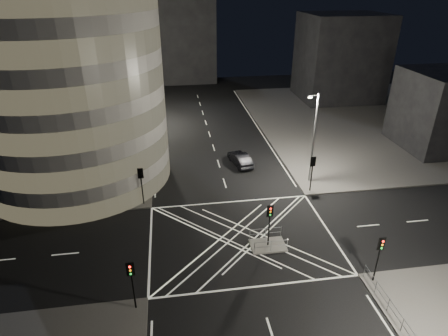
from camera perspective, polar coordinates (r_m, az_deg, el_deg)
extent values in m
plane|color=black|center=(33.81, 2.70, -10.54)|extent=(120.00, 120.00, 0.00)
cube|color=#575451|center=(61.70, -30.38, 3.73)|extent=(42.00, 42.00, 0.15)
cube|color=#575451|center=(66.71, 23.32, 6.83)|extent=(42.00, 42.00, 0.15)
cube|color=slate|center=(33.01, 6.69, -11.63)|extent=(3.00, 2.00, 0.15)
cylinder|color=gray|center=(42.35, -23.44, 14.06)|extent=(20.00, 20.00, 25.00)
cube|color=gray|center=(70.85, -23.02, 17.31)|extent=(24.00, 16.00, 22.00)
cube|color=black|center=(74.52, 17.29, 15.81)|extent=(14.00, 12.00, 15.00)
cube|color=black|center=(57.33, 30.51, 7.62)|extent=(10.00, 10.00, 10.00)
cube|color=black|center=(85.07, -7.88, 18.89)|extent=(18.00, 8.00, 18.00)
cylinder|color=black|center=(40.35, -14.59, -2.06)|extent=(0.32, 0.32, 2.87)
ellipsoid|color=black|center=(39.19, -15.03, 1.28)|extent=(4.27, 4.27, 4.91)
cylinder|color=black|center=(45.53, -14.05, 1.97)|extent=(0.32, 0.32, 3.61)
ellipsoid|color=black|center=(44.40, -14.48, 5.47)|extent=(4.29, 4.29, 4.94)
cylinder|color=black|center=(51.10, -13.56, 4.60)|extent=(0.32, 0.32, 3.26)
ellipsoid|color=black|center=(50.10, -13.92, 7.70)|extent=(4.74, 4.74, 5.46)
cylinder|color=black|center=(56.68, -13.19, 6.93)|extent=(0.32, 0.32, 3.38)
ellipsoid|color=black|center=(55.70, -13.54, 10.01)|extent=(5.46, 5.46, 6.28)
cylinder|color=black|center=(62.42, -12.86, 8.59)|extent=(0.32, 0.32, 2.92)
ellipsoid|color=black|center=(61.67, -13.11, 10.92)|extent=(4.30, 4.30, 4.94)
cylinder|color=black|center=(38.23, -12.33, -3.39)|extent=(0.12, 0.12, 3.00)
cube|color=black|center=(37.30, -12.62, -0.80)|extent=(0.28, 0.22, 0.90)
cube|color=black|center=(37.30, -12.62, -0.80)|extent=(0.55, 0.04, 1.10)
cylinder|color=black|center=(27.33, -13.61, -17.80)|extent=(0.12, 0.12, 3.00)
cube|color=black|center=(26.02, -14.08, -14.73)|extent=(0.28, 0.22, 0.90)
cube|color=black|center=(26.02, -14.08, -14.73)|extent=(0.55, 0.04, 1.10)
cylinder|color=black|center=(40.70, 13.15, -1.51)|extent=(0.12, 0.12, 3.00)
cube|color=black|center=(39.83, 13.44, 0.96)|extent=(0.28, 0.22, 0.90)
cube|color=black|center=(39.83, 13.44, 0.96)|extent=(0.55, 0.04, 1.10)
cylinder|color=black|center=(30.69, 22.21, -13.50)|extent=(0.12, 0.12, 3.00)
cube|color=black|center=(29.53, 22.87, -10.59)|extent=(0.28, 0.22, 0.90)
cube|color=black|center=(29.53, 22.87, -10.59)|extent=(0.55, 0.04, 1.10)
cylinder|color=black|center=(32.06, 6.84, -9.43)|extent=(0.12, 0.12, 3.00)
cube|color=black|center=(30.95, 7.04, -6.51)|extent=(0.28, 0.22, 0.90)
cube|color=black|center=(30.95, 7.04, -6.51)|extent=(0.55, 0.04, 1.10)
cylinder|color=slate|center=(41.44, -13.46, 4.35)|extent=(0.20, 0.20, 10.00)
cylinder|color=slate|center=(39.85, -13.55, 10.84)|extent=(0.90, 0.10, 0.10)
cube|color=slate|center=(39.84, -12.88, 10.76)|extent=(0.50, 0.25, 0.18)
cube|color=white|center=(39.87, -12.87, 10.61)|extent=(0.42, 0.20, 0.05)
cylinder|color=slate|center=(58.47, -12.37, 11.05)|extent=(0.20, 0.20, 10.00)
cylinder|color=slate|center=(57.36, -12.40, 15.74)|extent=(0.90, 0.10, 0.10)
cube|color=slate|center=(57.35, -11.92, 15.68)|extent=(0.50, 0.25, 0.18)
cube|color=white|center=(57.37, -11.91, 15.57)|extent=(0.42, 0.20, 0.05)
cylinder|color=slate|center=(41.32, 13.50, 4.27)|extent=(0.20, 0.20, 10.00)
cylinder|color=slate|center=(39.60, 13.64, 10.73)|extent=(0.90, 0.10, 0.10)
cube|color=slate|center=(39.46, 13.01, 10.59)|extent=(0.50, 0.25, 0.18)
cube|color=white|center=(39.49, 12.99, 10.44)|extent=(0.42, 0.20, 0.05)
cube|color=slate|center=(28.02, 26.46, -21.88)|extent=(0.06, 11.70, 1.10)
cube|color=slate|center=(31.95, 7.17, -11.74)|extent=(2.80, 0.06, 1.10)
cube|color=slate|center=(33.31, 6.36, -9.84)|extent=(2.80, 0.06, 1.10)
imported|color=black|center=(45.89, 2.47, 1.39)|extent=(2.60, 5.00, 1.57)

